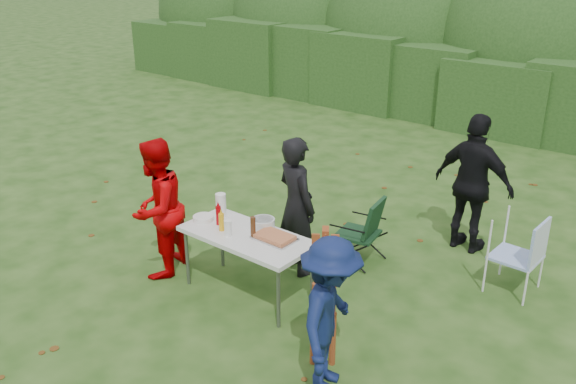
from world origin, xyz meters
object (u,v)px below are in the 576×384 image
Objects in this scene: child at (330,316)px; folding_table at (247,239)px; mustard_bottle at (222,222)px; paper_towel_roll at (221,204)px; dog at (324,304)px; beer_bottle at (253,227)px; person_cook at (296,206)px; person_black_puffy at (473,184)px; camping_chair at (358,230)px; person_red_jacket at (157,209)px; ketchup_bottle at (219,215)px; lawn_chair at (516,254)px.

folding_table is at bearing 45.77° from child.
child reaches higher than mustard_bottle.
mustard_bottle is at bearing -44.21° from paper_towel_roll.
beer_bottle reaches higher than dog.
person_cook is 0.87m from paper_towel_roll.
folding_table is 0.64m from paper_towel_roll.
person_cook is 2.11m from child.
dog is (1.23, -0.26, -0.20)m from folding_table.
person_black_puffy is (1.36, 1.82, 0.06)m from person_cook.
person_black_puffy is at bearing -137.11° from camping_chair.
person_red_jacket is 7.53× the size of ketchup_bottle.
ketchup_bottle is (-1.85, -2.60, -0.04)m from person_black_puffy.
lawn_chair is (1.03, 2.22, -0.03)m from dog.
dog is at bearing 19.88° from child.
beer_bottle reaches higher than ketchup_bottle.
lawn_chair is at bearing 31.84° from paper_towel_roll.
person_red_jacket is 0.74m from paper_towel_roll.
person_cook is (0.07, 0.77, 0.15)m from folding_table.
person_red_jacket reaches higher than folding_table.
person_red_jacket is 0.77m from ketchup_bottle.
person_red_jacket is 6.37× the size of paper_towel_roll.
dog is at bearing -12.09° from folding_table.
dog is at bearing 156.96° from person_cook.
person_cook reaches higher than lawn_chair.
person_red_jacket reaches higher than ketchup_bottle.
mustard_bottle is 0.77× the size of paper_towel_roll.
dog is at bearing 67.01° from lawn_chair.
paper_towel_roll reaches higher than lawn_chair.
camping_chair is at bearing -107.58° from person_cook.
paper_towel_roll is at bearing 33.72° from lawn_chair.
person_black_puffy is 1.96× the size of lawn_chair.
person_red_jacket is 1.27m from beer_bottle.
camping_chair is at bearing 5.89° from child.
person_black_puffy reaches higher than camping_chair.
camping_chair is at bearing 47.24° from paper_towel_roll.
person_red_jacket is at bearing -167.29° from mustard_bottle.
paper_towel_roll is (-0.65, -0.58, 0.04)m from person_cook.
person_red_jacket is at bearing -158.58° from ketchup_bottle.
folding_table is 0.45m from ketchup_bottle.
dog is 1.18× the size of camping_chair.
ketchup_bottle reaches higher than camping_chair.
person_red_jacket reaches higher than mustard_bottle.
dog is 2.45m from lawn_chair.
person_red_jacket reaches higher than lawn_chair.
folding_table is 0.84× the size of person_black_puffy.
child is 1.42× the size of dog.
paper_towel_roll is (-1.11, -1.21, 0.44)m from camping_chair.
child reaches higher than beer_bottle.
mustard_bottle is (-1.72, -2.69, -0.05)m from person_black_puffy.
person_black_puffy is 1.13m from lawn_chair.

